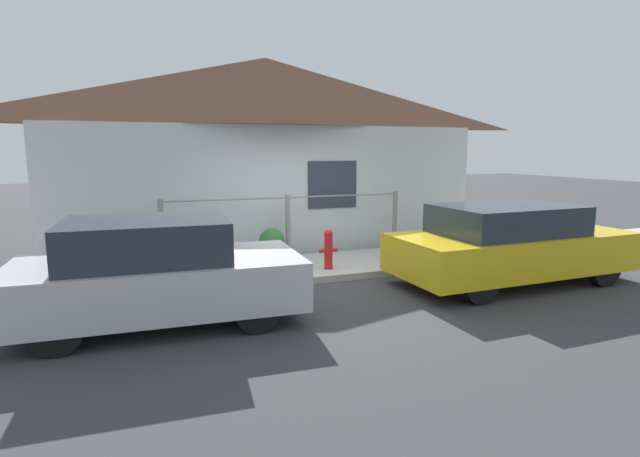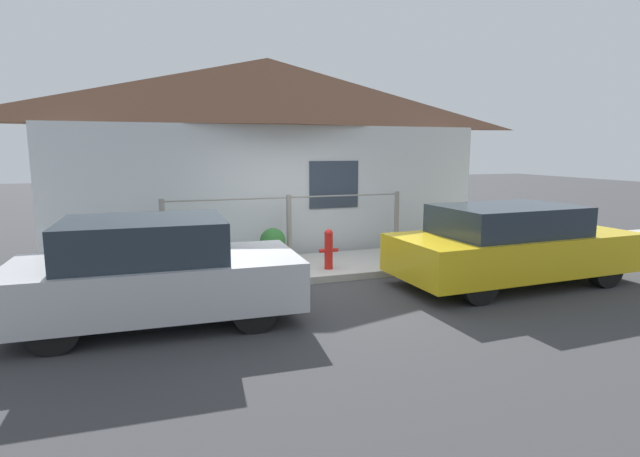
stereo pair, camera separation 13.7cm
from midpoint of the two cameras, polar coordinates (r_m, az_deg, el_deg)
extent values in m
plane|color=#38383A|center=(8.50, 0.14, -6.36)|extent=(60.00, 60.00, 0.00)
cube|color=#B2AFA8|center=(9.34, -1.78, -4.55)|extent=(24.00, 1.86, 0.12)
cube|color=silver|center=(10.38, -4.03, 4.16)|extent=(9.09, 0.12, 2.75)
cube|color=#2D3847|center=(10.66, 1.98, 5.04)|extent=(1.10, 0.04, 1.00)
pyramid|color=brown|center=(11.41, -5.60, 15.20)|extent=(9.49, 2.20, 1.47)
cylinder|color=gray|center=(9.56, -17.11, -0.46)|extent=(0.10, 0.10, 1.24)
cylinder|color=gray|center=(9.94, -3.17, 0.29)|extent=(0.10, 0.10, 1.24)
cylinder|color=gray|center=(10.85, 9.09, 0.93)|extent=(0.10, 0.10, 1.24)
cylinder|color=gray|center=(9.87, -3.20, 3.57)|extent=(4.80, 0.03, 0.03)
cube|color=#B7B7BC|center=(6.88, -17.42, -5.90)|extent=(3.70, 1.85, 0.64)
cube|color=#232D38|center=(6.76, -18.89, -1.18)|extent=(2.05, 1.58, 0.53)
cylinder|color=black|center=(7.73, -8.94, -5.82)|extent=(0.59, 0.22, 0.58)
cylinder|color=black|center=(6.33, -6.90, -9.15)|extent=(0.59, 0.22, 0.58)
cylinder|color=black|center=(7.75, -25.77, -6.60)|extent=(0.59, 0.22, 0.58)
cylinder|color=black|center=(6.35, -27.67, -10.10)|extent=(0.59, 0.22, 0.58)
cube|color=gold|center=(9.04, 21.60, -2.51)|extent=(4.19, 1.84, 0.63)
cube|color=#232D38|center=(8.84, 21.03, 0.92)|extent=(2.32, 1.58, 0.48)
cylinder|color=black|center=(10.49, 23.95, -2.46)|extent=(0.62, 0.22, 0.61)
cylinder|color=black|center=(9.54, 30.22, -4.01)|extent=(0.62, 0.22, 0.61)
cylinder|color=black|center=(8.88, 12.16, -3.86)|extent=(0.62, 0.22, 0.61)
cylinder|color=black|center=(7.73, 18.19, -6.05)|extent=(0.62, 0.22, 0.61)
cylinder|color=red|center=(8.96, 1.43, -2.71)|extent=(0.15, 0.15, 0.62)
sphere|color=red|center=(8.90, 1.44, -0.58)|extent=(0.16, 0.16, 0.16)
cylinder|color=red|center=(8.92, 0.78, -2.57)|extent=(0.14, 0.07, 0.07)
cylinder|color=red|center=(8.99, 2.08, -2.47)|extent=(0.14, 0.07, 0.07)
cylinder|color=#9E5638|center=(9.68, -4.99, -3.09)|extent=(0.26, 0.26, 0.21)
sphere|color=#2D6B2D|center=(9.62, -5.01, -1.41)|extent=(0.49, 0.49, 0.49)
cylinder|color=slate|center=(9.21, -13.64, -3.93)|extent=(0.22, 0.22, 0.22)
sphere|color=#4C8E3D|center=(9.14, -13.71, -1.99)|extent=(0.56, 0.56, 0.56)
camera|label=1|loc=(0.07, -89.55, 0.07)|focal=28.00mm
camera|label=2|loc=(0.07, 90.45, -0.07)|focal=28.00mm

